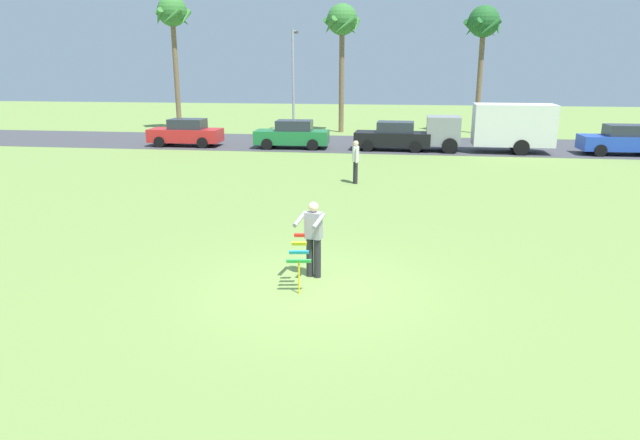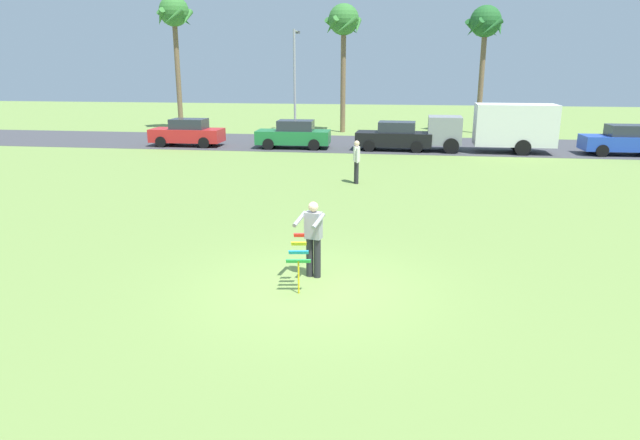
# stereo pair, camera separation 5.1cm
# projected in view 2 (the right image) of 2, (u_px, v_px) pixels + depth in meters

# --- Properties ---
(ground_plane) EXTENTS (120.00, 120.00, 0.00)m
(ground_plane) POSITION_uv_depth(u_px,v_px,m) (315.00, 288.00, 12.00)
(ground_plane) COLOR olive
(road_strip) EXTENTS (120.00, 8.00, 0.01)m
(road_strip) POSITION_uv_depth(u_px,v_px,m) (374.00, 144.00, 34.14)
(road_strip) COLOR #424247
(road_strip) RESTS_ON ground
(person_kite_flyer) EXTENTS (0.65, 0.74, 1.73)m
(person_kite_flyer) POSITION_uv_depth(u_px,v_px,m) (313.00, 236.00, 12.39)
(person_kite_flyer) COLOR #26262B
(person_kite_flyer) RESTS_ON ground
(kite_held) EXTENTS (0.53, 0.68, 1.18)m
(kite_held) POSITION_uv_depth(u_px,v_px,m) (299.00, 254.00, 11.67)
(kite_held) COLOR red
(kite_held) RESTS_ON ground
(parked_car_red) EXTENTS (4.21, 1.86, 1.60)m
(parked_car_red) POSITION_uv_depth(u_px,v_px,m) (188.00, 133.00, 33.19)
(parked_car_red) COLOR red
(parked_car_red) RESTS_ON ground
(parked_car_green) EXTENTS (4.26, 1.95, 1.60)m
(parked_car_green) POSITION_uv_depth(u_px,v_px,m) (294.00, 135.00, 32.29)
(parked_car_green) COLOR #1E7238
(parked_car_green) RESTS_ON ground
(parked_car_black) EXTENTS (4.26, 1.95, 1.60)m
(parked_car_black) POSITION_uv_depth(u_px,v_px,m) (394.00, 137.00, 31.47)
(parked_car_black) COLOR black
(parked_car_black) RESTS_ON ground
(parked_truck_grey_van) EXTENTS (6.75, 2.23, 2.62)m
(parked_truck_grey_van) POSITION_uv_depth(u_px,v_px,m) (499.00, 127.00, 30.52)
(parked_truck_grey_van) COLOR gray
(parked_truck_grey_van) RESTS_ON ground
(parked_car_blue) EXTENTS (4.23, 1.89, 1.60)m
(parked_car_blue) POSITION_uv_depth(u_px,v_px,m) (624.00, 141.00, 29.77)
(parked_car_blue) COLOR #2347B7
(parked_car_blue) RESTS_ON ground
(palm_tree_left_near) EXTENTS (2.58, 2.71, 9.40)m
(palm_tree_left_near) POSITION_uv_depth(u_px,v_px,m) (174.00, 18.00, 39.90)
(palm_tree_left_near) COLOR brown
(palm_tree_left_near) RESTS_ON ground
(palm_tree_right_near) EXTENTS (2.58, 2.71, 8.73)m
(palm_tree_right_near) POSITION_uv_depth(u_px,v_px,m) (344.00, 25.00, 38.56)
(palm_tree_right_near) COLOR brown
(palm_tree_right_near) RESTS_ON ground
(palm_tree_centre_far) EXTENTS (2.58, 2.71, 8.56)m
(palm_tree_centre_far) POSITION_uv_depth(u_px,v_px,m) (485.00, 27.00, 38.01)
(palm_tree_centre_far) COLOR brown
(palm_tree_centre_far) RESTS_ON ground
(streetlight_pole) EXTENTS (0.24, 1.65, 7.00)m
(streetlight_pole) POSITION_uv_depth(u_px,v_px,m) (295.00, 75.00, 38.66)
(streetlight_pole) COLOR #9E9EA3
(streetlight_pole) RESTS_ON ground
(person_walker_near) EXTENTS (0.30, 0.56, 1.73)m
(person_walker_near) POSITION_uv_depth(u_px,v_px,m) (357.00, 160.00, 22.50)
(person_walker_near) COLOR #26262B
(person_walker_near) RESTS_ON ground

